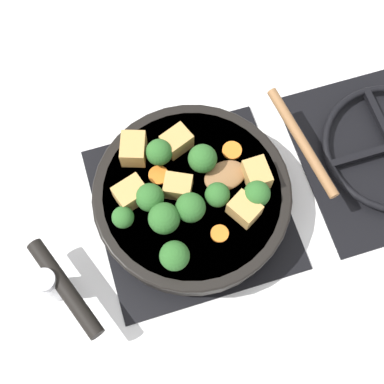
# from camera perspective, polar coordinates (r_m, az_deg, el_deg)

# --- Properties ---
(ground_plane) EXTENTS (2.40, 2.40, 0.00)m
(ground_plane) POSITION_cam_1_polar(r_m,az_deg,el_deg) (0.90, -0.00, -1.79)
(ground_plane) COLOR white
(front_burner_grate) EXTENTS (0.31, 0.31, 0.03)m
(front_burner_grate) POSITION_cam_1_polar(r_m,az_deg,el_deg) (0.89, -0.00, -1.54)
(front_burner_grate) COLOR black
(front_burner_grate) RESTS_ON ground_plane
(skillet_pan) EXTENTS (0.32, 0.42, 0.05)m
(skillet_pan) POSITION_cam_1_polar(r_m,az_deg,el_deg) (0.84, -0.13, -0.66)
(skillet_pan) COLOR black
(skillet_pan) RESTS_ON front_burner_grate
(wooden_spoon) EXTENTS (0.20, 0.19, 0.02)m
(wooden_spoon) POSITION_cam_1_polar(r_m,az_deg,el_deg) (0.84, 7.95, 3.67)
(wooden_spoon) COLOR olive
(wooden_spoon) RESTS_ON skillet_pan
(tofu_cube_center_large) EXTENTS (0.05, 0.05, 0.04)m
(tofu_cube_center_large) POSITION_cam_1_polar(r_m,az_deg,el_deg) (0.81, -6.54, -0.16)
(tofu_cube_center_large) COLOR tan
(tofu_cube_center_large) RESTS_ON skillet_pan
(tofu_cube_near_handle) EXTENTS (0.05, 0.05, 0.03)m
(tofu_cube_near_handle) POSITION_cam_1_polar(r_m,az_deg,el_deg) (0.81, -1.51, 0.58)
(tofu_cube_near_handle) COLOR tan
(tofu_cube_near_handle) RESTS_ON skillet_pan
(tofu_cube_east_chunk) EXTENTS (0.04, 0.04, 0.04)m
(tofu_cube_east_chunk) POSITION_cam_1_polar(r_m,az_deg,el_deg) (0.82, 6.90, 1.87)
(tofu_cube_east_chunk) COLOR tan
(tofu_cube_east_chunk) RESTS_ON skillet_pan
(tofu_cube_west_chunk) EXTENTS (0.05, 0.05, 0.03)m
(tofu_cube_west_chunk) POSITION_cam_1_polar(r_m,az_deg,el_deg) (0.84, -1.63, 5.44)
(tofu_cube_west_chunk) COLOR tan
(tofu_cube_west_chunk) RESTS_ON skillet_pan
(tofu_cube_back_piece) EXTENTS (0.06, 0.05, 0.04)m
(tofu_cube_back_piece) POSITION_cam_1_polar(r_m,az_deg,el_deg) (0.83, -6.27, 4.60)
(tofu_cube_back_piece) COLOR tan
(tofu_cube_back_piece) RESTS_ON skillet_pan
(tofu_cube_front_piece) EXTENTS (0.05, 0.05, 0.03)m
(tofu_cube_front_piece) POSITION_cam_1_polar(r_m,az_deg,el_deg) (0.80, 5.60, -1.86)
(tofu_cube_front_piece) COLOR tan
(tofu_cube_front_piece) RESTS_ON skillet_pan
(broccoli_floret_near_spoon) EXTENTS (0.03, 0.03, 0.04)m
(broccoli_floret_near_spoon) POSITION_cam_1_polar(r_m,az_deg,el_deg) (0.79, -7.37, -2.71)
(broccoli_floret_near_spoon) COLOR #709956
(broccoli_floret_near_spoon) RESTS_ON skillet_pan
(broccoli_floret_center_top) EXTENTS (0.04, 0.04, 0.05)m
(broccoli_floret_center_top) POSITION_cam_1_polar(r_m,az_deg,el_deg) (0.81, 1.13, 3.57)
(broccoli_floret_center_top) COLOR #709956
(broccoli_floret_center_top) RESTS_ON skillet_pan
(broccoli_floret_east_rim) EXTENTS (0.05, 0.05, 0.05)m
(broccoli_floret_east_rim) POSITION_cam_1_polar(r_m,az_deg,el_deg) (0.78, -0.16, -1.67)
(broccoli_floret_east_rim) COLOR #709956
(broccoli_floret_east_rim) RESTS_ON skillet_pan
(broccoli_floret_west_rim) EXTENTS (0.04, 0.04, 0.05)m
(broccoli_floret_west_rim) POSITION_cam_1_polar(r_m,az_deg,el_deg) (0.79, -4.47, -0.76)
(broccoli_floret_west_rim) COLOR #709956
(broccoli_floret_west_rim) RESTS_ON skillet_pan
(broccoli_floret_north_edge) EXTENTS (0.04, 0.04, 0.05)m
(broccoli_floret_north_edge) POSITION_cam_1_polar(r_m,az_deg,el_deg) (0.79, 2.73, -0.30)
(broccoli_floret_north_edge) COLOR #709956
(broccoli_floret_north_edge) RESTS_ON skillet_pan
(broccoli_floret_south_cluster) EXTENTS (0.04, 0.04, 0.05)m
(broccoli_floret_south_cluster) POSITION_cam_1_polar(r_m,az_deg,el_deg) (0.80, 6.94, -0.20)
(broccoli_floret_south_cluster) COLOR #709956
(broccoli_floret_south_cluster) RESTS_ON skillet_pan
(broccoli_floret_mid_floret) EXTENTS (0.05, 0.05, 0.05)m
(broccoli_floret_mid_floret) POSITION_cam_1_polar(r_m,az_deg,el_deg) (0.78, -2.99, -2.83)
(broccoli_floret_mid_floret) COLOR #709956
(broccoli_floret_mid_floret) RESTS_ON skillet_pan
(broccoli_floret_small_inner) EXTENTS (0.04, 0.04, 0.05)m
(broccoli_floret_small_inner) POSITION_cam_1_polar(r_m,az_deg,el_deg) (0.82, -3.53, 4.24)
(broccoli_floret_small_inner) COLOR #709956
(broccoli_floret_small_inner) RESTS_ON skillet_pan
(broccoli_floret_tall_stem) EXTENTS (0.04, 0.04, 0.05)m
(broccoli_floret_tall_stem) POSITION_cam_1_polar(r_m,az_deg,el_deg) (0.76, -1.87, -6.82)
(broccoli_floret_tall_stem) COLOR #709956
(broccoli_floret_tall_stem) RESTS_ON skillet_pan
(carrot_slice_orange_thin) EXTENTS (0.03, 0.03, 0.01)m
(carrot_slice_orange_thin) POSITION_cam_1_polar(r_m,az_deg,el_deg) (0.85, 4.29, 4.44)
(carrot_slice_orange_thin) COLOR orange
(carrot_slice_orange_thin) RESTS_ON skillet_pan
(carrot_slice_near_center) EXTENTS (0.03, 0.03, 0.01)m
(carrot_slice_near_center) POSITION_cam_1_polar(r_m,az_deg,el_deg) (0.83, -3.60, 1.80)
(carrot_slice_near_center) COLOR orange
(carrot_slice_near_center) RESTS_ON skillet_pan
(carrot_slice_edge_slice) EXTENTS (0.03, 0.03, 0.01)m
(carrot_slice_edge_slice) POSITION_cam_1_polar(r_m,az_deg,el_deg) (0.80, 2.97, -4.46)
(carrot_slice_edge_slice) COLOR orange
(carrot_slice_edge_slice) RESTS_ON skillet_pan
(salt_shaker) EXTENTS (0.04, 0.04, 0.09)m
(salt_shaker) POSITION_cam_1_polar(r_m,az_deg,el_deg) (0.85, -14.83, -9.56)
(salt_shaker) COLOR white
(salt_shaker) RESTS_ON ground_plane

